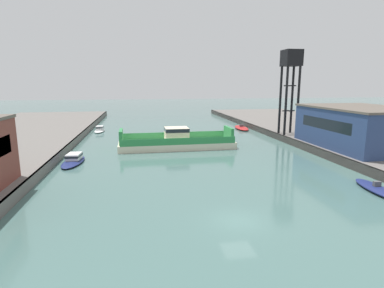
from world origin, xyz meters
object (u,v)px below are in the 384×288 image
chain_ferry (177,142)px  crane_tower (291,69)px  moored_boat_near_left (100,129)px  moored_boat_near_right (74,160)px  warehouse_shed (362,127)px  moored_boat_mid_left (376,189)px  moored_boat_mid_right (241,128)px

chain_ferry → crane_tower: crane_tower is taller
moored_boat_near_left → moored_boat_near_right: 28.90m
moored_boat_near_right → warehouse_shed: size_ratio=0.41×
chain_ferry → moored_boat_near_left: size_ratio=3.21×
moored_boat_near_left → moored_boat_mid_left: moored_boat_near_left is taller
warehouse_shed → moored_boat_near_right: bearing=177.8°
moored_boat_near_right → moored_boat_mid_right: (33.14, 27.33, -0.17)m
moored_boat_near_left → moored_boat_mid_right: bearing=-2.7°
chain_ferry → moored_boat_mid_right: 26.42m
moored_boat_mid_right → crane_tower: bearing=-75.9°
moored_boat_near_right → moored_boat_mid_right: bearing=39.5°
crane_tower → moored_boat_mid_right: bearing=104.1°
moored_boat_near_right → moored_boat_mid_left: (32.48, -17.07, -0.19)m
chain_ferry → warehouse_shed: (27.19, -9.60, 3.19)m
moored_boat_mid_left → chain_ferry: bearing=124.7°
chain_ferry → moored_boat_mid_right: chain_ferry is taller
chain_ferry → crane_tower: bearing=9.7°
moored_boat_mid_right → warehouse_shed: 30.63m
chain_ferry → moored_boat_mid_right: size_ratio=2.26×
moored_boat_mid_left → moored_boat_mid_right: size_ratio=0.79×
moored_boat_mid_right → warehouse_shed: (9.22, -28.94, 3.96)m
moored_boat_near_right → warehouse_shed: (42.35, -1.62, 3.79)m
moored_boat_near_left → crane_tower: (36.96, -17.17, 12.83)m
moored_boat_mid_left → moored_boat_mid_right: moored_boat_mid_right is taller
moored_boat_near_left → warehouse_shed: size_ratio=0.34×
moored_boat_near_right → warehouse_shed: bearing=-2.2°
moored_boat_mid_right → warehouse_shed: warehouse_shed is taller
warehouse_shed → crane_tower: (-5.31, 13.34, 9.05)m
moored_boat_mid_left → moored_boat_mid_right: 44.40m
moored_boat_near_left → moored_boat_mid_left: (32.40, -45.97, -0.19)m
moored_boat_near_right → crane_tower: bearing=17.6°
moored_boat_near_left → moored_boat_mid_right: size_ratio=0.70×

